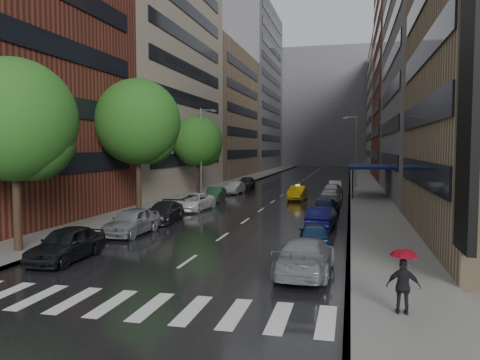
# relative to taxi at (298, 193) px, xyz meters

# --- Properties ---
(ground) EXTENTS (220.00, 220.00, 0.00)m
(ground) POSITION_rel_taxi_xyz_m (-2.11, -30.19, -0.69)
(ground) COLOR gray
(ground) RESTS_ON ground
(road) EXTENTS (14.00, 140.00, 0.01)m
(road) POSITION_rel_taxi_xyz_m (-2.11, 19.81, -0.68)
(road) COLOR black
(road) RESTS_ON ground
(sidewalk_left) EXTENTS (4.00, 140.00, 0.15)m
(sidewalk_left) POSITION_rel_taxi_xyz_m (-11.11, 19.81, -0.61)
(sidewalk_left) COLOR gray
(sidewalk_left) RESTS_ON ground
(sidewalk_right) EXTENTS (4.00, 140.00, 0.15)m
(sidewalk_right) POSITION_rel_taxi_xyz_m (6.89, 19.81, -0.61)
(sidewalk_right) COLOR gray
(sidewalk_right) RESTS_ON ground
(crosswalk) EXTENTS (13.15, 2.80, 0.01)m
(crosswalk) POSITION_rel_taxi_xyz_m (-1.91, -32.19, -0.67)
(crosswalk) COLOR silver
(crosswalk) RESTS_ON ground
(buildings_left) EXTENTS (8.00, 108.00, 38.00)m
(buildings_left) POSITION_rel_taxi_xyz_m (-17.11, 28.60, 15.30)
(buildings_left) COLOR maroon
(buildings_left) RESTS_ON ground
(buildings_right) EXTENTS (8.05, 109.10, 36.00)m
(buildings_right) POSITION_rel_taxi_xyz_m (12.89, 26.51, 14.35)
(buildings_right) COLOR #937A5B
(buildings_right) RESTS_ON ground
(building_far) EXTENTS (40.00, 14.00, 32.00)m
(building_far) POSITION_rel_taxi_xyz_m (-2.11, 87.81, 15.31)
(building_far) COLOR slate
(building_far) RESTS_ON ground
(tree_near) EXTENTS (5.93, 5.93, 9.44)m
(tree_near) POSITION_rel_taxi_xyz_m (-10.71, -26.51, 5.78)
(tree_near) COLOR #382619
(tree_near) RESTS_ON ground
(tree_mid) EXTENTS (6.49, 6.49, 10.34)m
(tree_mid) POSITION_rel_taxi_xyz_m (-10.71, -13.11, 6.39)
(tree_mid) COLOR #382619
(tree_mid) RESTS_ON ground
(tree_far) EXTENTS (5.34, 5.34, 8.50)m
(tree_far) POSITION_rel_taxi_xyz_m (-10.71, 1.07, 5.13)
(tree_far) COLOR #382619
(tree_far) RESTS_ON ground
(taxi) EXTENTS (1.72, 4.25, 1.37)m
(taxi) POSITION_rel_taxi_xyz_m (0.00, 0.00, 0.00)
(taxi) COLOR yellow
(taxi) RESTS_ON ground
(parked_cars_left) EXTENTS (2.75, 42.57, 1.60)m
(parked_cars_left) POSITION_rel_taxi_xyz_m (-7.51, -10.30, 0.05)
(parked_cars_left) COLOR black
(parked_cars_left) RESTS_ON ground
(parked_cars_right) EXTENTS (2.31, 41.24, 1.53)m
(parked_cars_right) POSITION_rel_taxi_xyz_m (3.29, -10.73, 0.03)
(parked_cars_right) COLOR gray
(parked_cars_right) RESTS_ON ground
(ped_red_umbrella) EXTENTS (1.00, 0.82, 2.01)m
(ped_red_umbrella) POSITION_rel_taxi_xyz_m (6.62, -31.40, 0.64)
(ped_red_umbrella) COLOR black
(ped_red_umbrella) RESTS_ON sidewalk_right
(street_lamp_left) EXTENTS (1.74, 0.22, 9.00)m
(street_lamp_left) POSITION_rel_taxi_xyz_m (-9.83, -0.19, 4.20)
(street_lamp_left) COLOR gray
(street_lamp_left) RESTS_ON sidewalk_left
(street_lamp_right) EXTENTS (1.74, 0.22, 9.00)m
(street_lamp_right) POSITION_rel_taxi_xyz_m (5.61, 14.81, 4.20)
(street_lamp_right) COLOR gray
(street_lamp_right) RESTS_ON sidewalk_right
(awning) EXTENTS (4.00, 8.00, 3.12)m
(awning) POSITION_rel_taxi_xyz_m (6.87, 4.81, 2.45)
(awning) COLOR navy
(awning) RESTS_ON sidewalk_right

